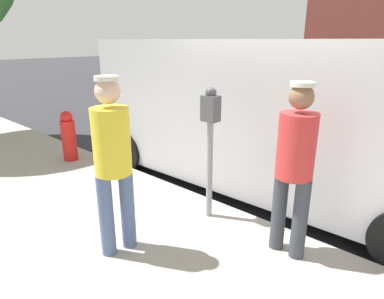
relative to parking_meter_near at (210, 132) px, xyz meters
name	(u,v)px	position (x,y,z in m)	size (l,w,h in m)	color
ground_plane	(281,195)	(-1.35, 0.25, -1.18)	(80.00, 80.00, 0.00)	#2D2D33
parking_meter_near	(210,132)	(0.00, 0.00, 0.00)	(0.14, 0.18, 1.52)	gray
pedestrian_in_yellow	(113,157)	(1.12, -0.24, -0.05)	(0.36, 0.34, 1.70)	#4C608C
pedestrian_in_red	(295,161)	(0.04, 1.02, -0.08)	(0.34, 0.36, 1.66)	#383D47
parked_van	(268,112)	(-1.50, -0.13, -0.03)	(2.21, 5.24, 2.15)	#BCBCC1
fire_hydrant	(69,137)	(0.10, -3.02, -0.61)	(0.24, 0.24, 0.86)	red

